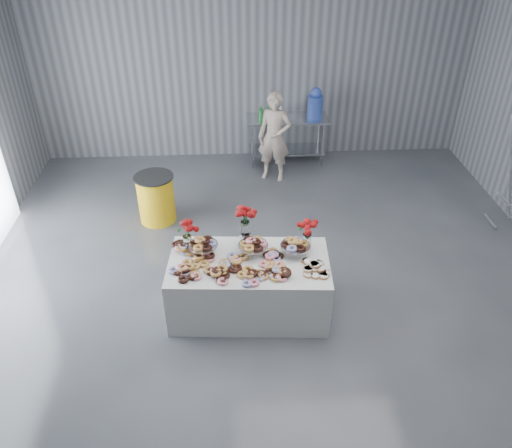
{
  "coord_description": "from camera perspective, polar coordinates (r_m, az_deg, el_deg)",
  "views": [
    {
      "loc": [
        -0.46,
        -4.56,
        4.4
      ],
      "look_at": [
        -0.17,
        0.59,
        0.92
      ],
      "focal_mm": 35.0,
      "sensor_mm": 36.0,
      "label": 1
    }
  ],
  "objects": [
    {
      "name": "danish_pile",
      "position": [
        5.77,
        6.62,
        -4.8
      ],
      "size": [
        0.48,
        0.48,
        0.11
      ],
      "primitive_type": null,
      "color": "white",
      "rests_on": "display_table"
    },
    {
      "name": "bouquet_center",
      "position": [
        5.96,
        -1.26,
        0.67
      ],
      "size": [
        0.26,
        0.26,
        0.57
      ],
      "color": "silver",
      "rests_on": "display_table"
    },
    {
      "name": "cake_stand_mid",
      "position": [
        5.93,
        -0.32,
        -2.33
      ],
      "size": [
        0.36,
        0.36,
        0.17
      ],
      "color": "silver",
      "rests_on": "display_table"
    },
    {
      "name": "drink_bottles",
      "position": [
        9.23,
        1.69,
        12.57
      ],
      "size": [
        0.54,
        0.08,
        0.27
      ],
      "primitive_type": null,
      "color": "#268C33",
      "rests_on": "prep_table"
    },
    {
      "name": "cake_stand_right",
      "position": [
        5.94,
        4.51,
        -2.35
      ],
      "size": [
        0.36,
        0.36,
        0.17
      ],
      "color": "silver",
      "rests_on": "display_table"
    },
    {
      "name": "prep_table",
      "position": [
        9.51,
        3.56,
        10.47
      ],
      "size": [
        1.5,
        0.6,
        0.9
      ],
      "color": "silver",
      "rests_on": "ground"
    },
    {
      "name": "person",
      "position": [
        8.84,
        2.11,
        9.89
      ],
      "size": [
        0.67,
        0.54,
        1.59
      ],
      "primitive_type": "imported",
      "rotation": [
        0.0,
        0.0,
        -0.32
      ],
      "color": "#CC8C93",
      "rests_on": "ground"
    },
    {
      "name": "water_jug",
      "position": [
        9.38,
        6.79,
        13.46
      ],
      "size": [
        0.28,
        0.28,
        0.55
      ],
      "color": "#456AEB",
      "rests_on": "prep_table"
    },
    {
      "name": "bouquet_right",
      "position": [
        5.99,
        5.93,
        -0.3
      ],
      "size": [
        0.26,
        0.26,
        0.42
      ],
      "color": "white",
      "rests_on": "display_table"
    },
    {
      "name": "display_table",
      "position": [
        6.13,
        -0.8,
        -7.03
      ],
      "size": [
        1.96,
        1.13,
        0.75
      ],
      "primitive_type": "cube",
      "rotation": [
        0.0,
        0.0,
        -0.07
      ],
      "color": "white",
      "rests_on": "ground"
    },
    {
      "name": "ground",
      "position": [
        6.35,
        1.81,
        -9.87
      ],
      "size": [
        9.0,
        9.0,
        0.0
      ],
      "primitive_type": "plane",
      "color": "#3A3C42",
      "rests_on": "ground"
    },
    {
      "name": "bouquet_left",
      "position": [
        5.99,
        -7.99,
        -0.47
      ],
      "size": [
        0.26,
        0.26,
        0.42
      ],
      "color": "white",
      "rests_on": "display_table"
    },
    {
      "name": "cake_stand_left",
      "position": [
        5.97,
        -6.09,
        -2.27
      ],
      "size": [
        0.36,
        0.36,
        0.17
      ],
      "color": "silver",
      "rests_on": "display_table"
    },
    {
      "name": "trash_barrel",
      "position": [
        7.94,
        -11.34,
        2.89
      ],
      "size": [
        0.61,
        0.61,
        0.78
      ],
      "rotation": [
        0.0,
        0.0,
        0.33
      ],
      "color": "yellow",
      "rests_on": "ground"
    },
    {
      "name": "donut_mounds",
      "position": [
        5.83,
        -0.81,
        -4.24
      ],
      "size": [
        1.86,
        0.92,
        0.09
      ],
      "primitive_type": null,
      "rotation": [
        0.0,
        0.0,
        -0.07
      ],
      "color": "tan",
      "rests_on": "display_table"
    },
    {
      "name": "room_walls",
      "position": [
        4.96,
        -0.94,
        13.17
      ],
      "size": [
        8.04,
        9.04,
        4.02
      ],
      "color": "slate",
      "rests_on": "ground"
    }
  ]
}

